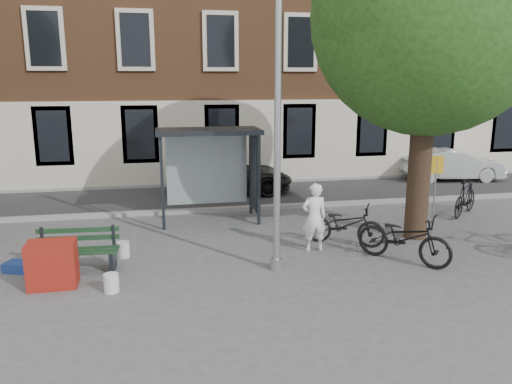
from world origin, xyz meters
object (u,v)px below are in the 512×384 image
object	(u,v)px
lamppost	(277,139)
bus_shelter	(222,153)
bench	(77,253)
car_dark	(230,175)
painter	(314,217)
car_silver	(453,165)
notice_sign	(436,177)
red_stand	(52,264)
bike_d	(465,198)
bike_c	(404,238)
bike_a	(344,224)

from	to	relation	value
lamppost	bus_shelter	distance (m)	4.24
lamppost	bench	size ratio (longest dim) A/B	3.52
bus_shelter	car_dark	world-z (taller)	bus_shelter
car_dark	painter	bearing A→B (deg)	-165.21
painter	car_dark	size ratio (longest dim) A/B	0.37
car_silver	notice_sign	xyz separation A→B (m)	(-4.55, -6.35, 0.88)
lamppost	painter	world-z (taller)	lamppost
red_stand	car_dark	bearing A→B (deg)	59.09
painter	car_dark	world-z (taller)	painter
lamppost	car_dark	size ratio (longest dim) A/B	1.38
bike_d	lamppost	bearing A→B (deg)	76.78
painter	bike_d	distance (m)	5.80
bike_d	car_dark	bearing A→B (deg)	16.27
bench	red_stand	xyz separation A→B (m)	(-0.34, -0.74, 0.05)
bike_c	notice_sign	world-z (taller)	notice_sign
lamppost	notice_sign	bearing A→B (deg)	20.50
bike_c	lamppost	bearing A→B (deg)	135.93
bike_d	car_dark	size ratio (longest dim) A/B	0.40
lamppost	painter	bearing A→B (deg)	41.33
painter	red_stand	bearing A→B (deg)	9.89
car_dark	car_silver	size ratio (longest dim) A/B	1.15
car_silver	red_stand	distance (m)	15.84
bus_shelter	bike_d	distance (m)	7.30
bus_shelter	bike_c	bearing A→B (deg)	-50.56
bike_d	bench	bearing A→B (deg)	63.79
bike_a	car_silver	world-z (taller)	car_silver
car_dark	red_stand	bearing A→B (deg)	154.84
bench	car_silver	size ratio (longest dim) A/B	0.45
bus_shelter	bench	bearing A→B (deg)	-135.98
bike_a	notice_sign	size ratio (longest dim) A/B	0.95
bike_d	red_stand	world-z (taller)	bike_d
lamppost	car_dark	distance (m)	7.88
bench	bike_c	xyz separation A→B (m)	(6.97, -0.81, 0.15)
bike_a	car_silver	distance (m)	9.86
painter	bike_c	size ratio (longest dim) A/B	0.77
lamppost	bike_a	distance (m)	3.29
red_stand	lamppost	bearing A→B (deg)	0.40
lamppost	bike_a	world-z (taller)	lamppost
lamppost	notice_sign	world-z (taller)	lamppost
notice_sign	bike_d	bearing A→B (deg)	44.91
painter	notice_sign	xyz separation A→B (m)	(3.46, 0.72, 0.70)
bike_d	car_dark	xyz separation A→B (m)	(-6.41, 4.39, 0.08)
lamppost	car_silver	size ratio (longest dim) A/B	1.59
notice_sign	red_stand	bearing A→B (deg)	-161.72
bench	bike_d	size ratio (longest dim) A/B	0.98
bus_shelter	painter	distance (m)	3.73
car_silver	painter	bearing A→B (deg)	139.40
car_silver	notice_sign	distance (m)	7.87
car_silver	red_stand	size ratio (longest dim) A/B	4.26
car_dark	bus_shelter	bearing A→B (deg)	174.36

